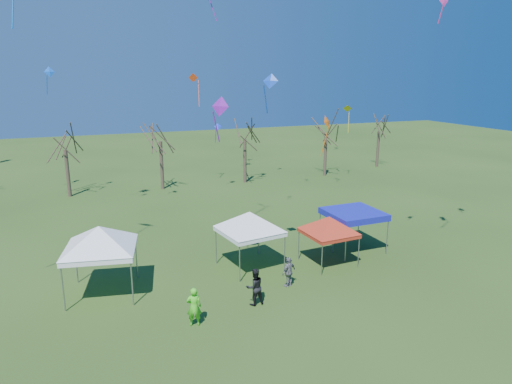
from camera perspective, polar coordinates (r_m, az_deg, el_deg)
ground at (r=23.83m, az=5.05°, el=-12.44°), size 140.00×140.00×0.00m
tree_1 at (r=43.90m, az=-22.93°, el=6.83°), size 3.42×3.42×7.54m
tree_2 at (r=44.17m, az=-11.97°, el=8.34°), size 3.71×3.71×8.18m
tree_3 at (r=46.01m, az=-1.42°, el=8.61°), size 3.59×3.59×7.91m
tree_4 at (r=49.92m, az=8.83°, el=8.89°), size 3.58×3.58×7.89m
tree_5 at (r=56.26m, az=15.23°, el=8.83°), size 3.39×3.39×7.46m
tent_white_west at (r=23.68m, az=-19.06°, el=-4.62°), size 4.62×4.62×4.14m
tent_white_mid at (r=25.58m, az=-0.81°, el=-2.97°), size 4.30×4.30×3.84m
tent_red at (r=26.54m, az=9.14°, el=-3.45°), size 3.76×3.76×3.32m
tent_blue at (r=29.10m, az=12.11°, el=-2.73°), size 3.27×3.27×2.53m
person_green at (r=20.78m, az=-7.76°, el=-14.02°), size 0.73×0.56×1.79m
person_grey at (r=24.13m, az=4.13°, el=-9.92°), size 1.03×0.76×1.63m
person_dark at (r=22.27m, az=-0.17°, el=-11.76°), size 0.93×0.75×1.84m
kite_12 at (r=48.15m, az=11.36°, el=10.15°), size 1.16×1.08×2.92m
kite_22 at (r=43.74m, az=-7.81°, el=13.85°), size 1.05×0.94×3.08m
kite_13 at (r=42.21m, az=-24.42°, el=13.46°), size 0.91×0.64×2.26m
kite_1 at (r=22.55m, az=-4.56°, el=10.55°), size 0.86×0.99×2.29m
kite_25 at (r=26.77m, az=22.44°, el=21.17°), size 0.64×0.30×1.43m
kite_17 at (r=29.86m, az=8.88°, el=8.54°), size 0.90×0.79×2.64m
kite_27 at (r=24.44m, az=1.78°, el=13.62°), size 0.89×0.87×2.11m
kite_19 at (r=42.42m, az=-4.80°, el=8.10°), size 0.73×0.53×1.83m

